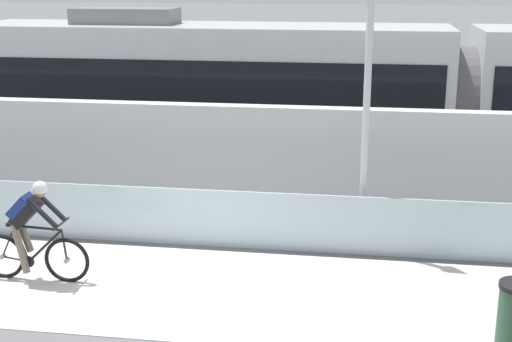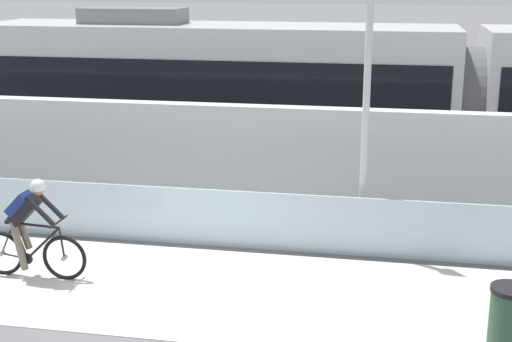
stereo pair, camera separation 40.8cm
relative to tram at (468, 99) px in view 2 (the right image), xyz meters
name	(u,v)px [view 2 (the right image)]	position (x,y,z in m)	size (l,w,h in m)	color
ground_plane	(162,287)	(-4.95, -6.85, -1.89)	(200.00, 200.00, 0.00)	slate
bike_path_deck	(162,287)	(-4.95, -6.85, -1.89)	(32.00, 3.20, 0.01)	silver
glass_parapet	(194,217)	(-4.95, -5.00, -1.38)	(32.00, 0.05, 1.02)	silver
concrete_barrier_wall	(218,159)	(-4.95, -3.20, -0.81)	(32.00, 0.36, 2.17)	silver
tram_rail_near	(243,178)	(-4.95, -0.72, -1.89)	(32.00, 0.08, 0.01)	#595654
tram_rail_far	(255,163)	(-4.95, 0.72, -1.89)	(32.00, 0.08, 0.01)	#595654
tram	(468,99)	(0.00, 0.00, 0.00)	(22.56, 2.54, 3.81)	silver
cyclist_on_bike	(30,229)	(-7.05, -6.85, -1.09)	(1.77, 0.58, 1.61)	black
lamp_post_antenna	(368,58)	(-2.07, -4.70, 1.40)	(0.28, 0.28, 5.20)	gray
trash_bin	(509,323)	(-0.13, -8.10, -1.41)	(0.51, 0.51, 0.96)	#33593F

